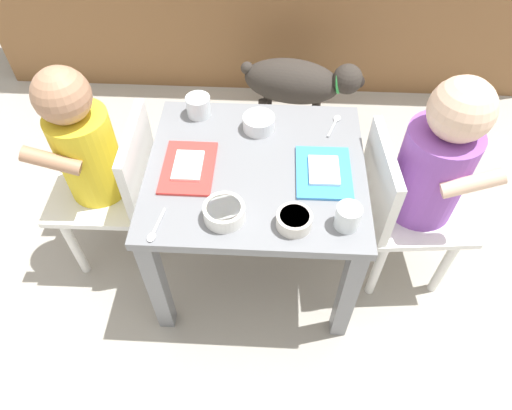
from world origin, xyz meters
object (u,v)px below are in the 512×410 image
at_px(seated_child_left, 92,153).
at_px(veggie_bowl_far, 294,220).
at_px(seated_child_right, 430,168).
at_px(dining_table, 256,188).
at_px(spoon_by_right_tray, 334,123).
at_px(cereal_bowl_right_side, 224,212).
at_px(veggie_bowl_near, 260,123).
at_px(water_cup_left, 348,218).
at_px(spoon_by_left_tray, 155,229).
at_px(food_tray_left, 188,167).
at_px(food_tray_right, 324,172).
at_px(dog, 298,83).
at_px(water_cup_right, 199,107).

xyz_separation_m(seated_child_left, veggie_bowl_far, (0.54, -0.22, 0.03)).
distance_m(seated_child_left, seated_child_right, 0.89).
xyz_separation_m(dining_table, spoon_by_right_tray, (0.21, 0.18, 0.08)).
relative_size(cereal_bowl_right_side, veggie_bowl_near, 1.11).
xyz_separation_m(dining_table, water_cup_left, (0.22, -0.18, 0.11)).
bearing_deg(spoon_by_left_tray, veggie_bowl_near, 58.18).
height_order(food_tray_left, veggie_bowl_near, veggie_bowl_near).
height_order(food_tray_right, spoon_by_right_tray, food_tray_right).
relative_size(food_tray_left, water_cup_left, 3.14).
xyz_separation_m(dining_table, food_tray_right, (0.17, -0.01, 0.09)).
bearing_deg(veggie_bowl_far, spoon_by_left_tray, -174.88).
distance_m(seated_child_left, water_cup_left, 0.70).
distance_m(dog, veggie_bowl_far, 0.91).
bearing_deg(spoon_by_right_tray, water_cup_left, -88.94).
bearing_deg(dining_table, seated_child_left, 175.13).
relative_size(seated_child_left, water_cup_right, 9.98).
bearing_deg(spoon_by_right_tray, seated_child_left, -167.89).
bearing_deg(spoon_by_left_tray, veggie_bowl_far, 5.12).
relative_size(seated_child_left, spoon_by_left_tray, 6.92).
xyz_separation_m(seated_child_right, cereal_bowl_right_side, (-0.51, -0.18, 0.02)).
bearing_deg(seated_child_left, water_cup_left, -17.92).
distance_m(dining_table, water_cup_left, 0.30).
bearing_deg(food_tray_right, seated_child_right, 5.73).
distance_m(food_tray_right, cereal_bowl_right_side, 0.29).
bearing_deg(seated_child_right, spoon_by_right_tray, 144.76).
bearing_deg(veggie_bowl_near, cereal_bowl_right_side, -102.10).
xyz_separation_m(seated_child_right, veggie_bowl_near, (-0.44, 0.14, 0.02)).
relative_size(food_tray_right, spoon_by_left_tray, 1.83).
bearing_deg(food_tray_left, spoon_by_right_tray, 26.59).
xyz_separation_m(seated_child_left, dog, (0.57, 0.66, -0.22)).
height_order(dining_table, seated_child_left, seated_child_left).
height_order(food_tray_left, spoon_by_right_tray, food_tray_left).
height_order(dog, water_cup_left, water_cup_left).
relative_size(dining_table, cereal_bowl_right_side, 5.82).
height_order(food_tray_right, cereal_bowl_right_side, cereal_bowl_right_side).
bearing_deg(water_cup_left, seated_child_left, 162.08).
height_order(veggie_bowl_near, spoon_by_right_tray, veggie_bowl_near).
bearing_deg(water_cup_right, seated_child_left, -148.44).
bearing_deg(dining_table, cereal_bowl_right_side, -111.20).
bearing_deg(veggie_bowl_near, dog, 76.86).
relative_size(seated_child_left, seated_child_right, 0.97).
height_order(food_tray_left, veggie_bowl_far, veggie_bowl_far).
distance_m(food_tray_left, cereal_bowl_right_side, 0.19).
xyz_separation_m(water_cup_right, veggie_bowl_far, (0.27, -0.39, -0.01)).
relative_size(food_tray_right, veggie_bowl_far, 2.19).
xyz_separation_m(dining_table, seated_child_right, (0.45, 0.01, 0.09)).
distance_m(spoon_by_left_tray, spoon_by_right_tray, 0.58).
bearing_deg(spoon_by_left_tray, food_tray_left, 76.23).
bearing_deg(veggie_bowl_far, food_tray_left, 147.99).
bearing_deg(cereal_bowl_right_side, veggie_bowl_near, 77.90).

